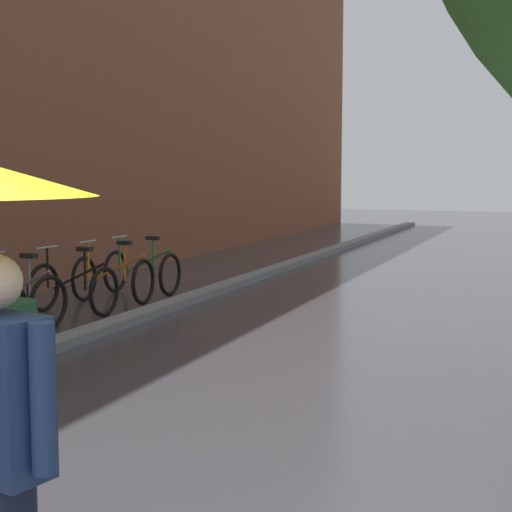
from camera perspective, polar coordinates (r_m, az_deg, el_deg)
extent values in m
cube|color=slate|center=(12.91, -2.52, -2.35)|extent=(0.30, 36.00, 0.12)
torus|color=black|center=(9.29, -17.79, -4.17)|extent=(0.12, 0.70, 0.70)
torus|color=black|center=(10.01, -15.20, -3.36)|extent=(0.11, 0.70, 0.70)
cylinder|color=slate|center=(10.25, -16.95, -2.06)|extent=(0.88, 0.11, 0.43)
cylinder|color=slate|center=(10.17, -16.54, -1.68)|extent=(0.04, 0.04, 0.55)
cube|color=black|center=(10.14, -16.59, 0.02)|extent=(0.23, 0.12, 0.06)
torus|color=black|center=(11.33, -15.56, -2.28)|extent=(0.07, 0.70, 0.70)
torus|color=black|center=(10.73, -11.26, -2.63)|extent=(0.07, 0.70, 0.70)
cylinder|color=black|center=(10.94, -13.06, -1.45)|extent=(0.88, 0.05, 0.43)
cylinder|color=black|center=(10.87, -12.63, -1.09)|extent=(0.04, 0.04, 0.55)
cube|color=black|center=(10.83, -12.67, 0.51)|extent=(0.22, 0.10, 0.06)
cylinder|color=black|center=(11.24, -15.28, -0.85)|extent=(0.04, 0.04, 0.58)
cylinder|color=#9E9EA3|center=(11.21, -15.32, 0.63)|extent=(0.04, 0.46, 0.03)
torus|color=black|center=(12.12, -12.70, -1.66)|extent=(0.09, 0.70, 0.70)
torus|color=black|center=(11.62, -8.41, -1.91)|extent=(0.09, 0.70, 0.70)
cylinder|color=orange|center=(11.79, -10.18, -0.85)|extent=(0.88, 0.07, 0.43)
cylinder|color=orange|center=(11.73, -9.76, -0.51)|extent=(0.04, 0.04, 0.55)
cube|color=black|center=(11.70, -9.78, 0.98)|extent=(0.22, 0.11, 0.06)
cylinder|color=orange|center=(12.04, -12.40, -0.32)|extent=(0.04, 0.04, 0.58)
cylinder|color=#9E9EA3|center=(12.02, -12.43, 1.06)|extent=(0.05, 0.46, 0.03)
torus|color=black|center=(12.92, -10.43, -1.14)|extent=(0.06, 0.70, 0.70)
torus|color=black|center=(12.41, -6.43, -1.37)|extent=(0.06, 0.70, 0.70)
cylinder|color=#1E7A38|center=(12.58, -8.08, -0.38)|extent=(0.88, 0.04, 0.43)
cylinder|color=#1E7A38|center=(12.52, -7.68, -0.05)|extent=(0.04, 0.04, 0.55)
cube|color=black|center=(12.49, -7.70, 1.34)|extent=(0.22, 0.10, 0.06)
cylinder|color=#1E7A38|center=(12.84, -10.14, 0.13)|extent=(0.04, 0.04, 0.58)
cylinder|color=#9E9EA3|center=(12.81, -10.17, 1.42)|extent=(0.03, 0.46, 0.03)
cylinder|color=navy|center=(2.89, -15.62, -10.20)|extent=(0.09, 0.09, 0.56)
cylinder|color=#1E4C28|center=(7.14, -17.67, -6.61)|extent=(0.44, 0.44, 0.85)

